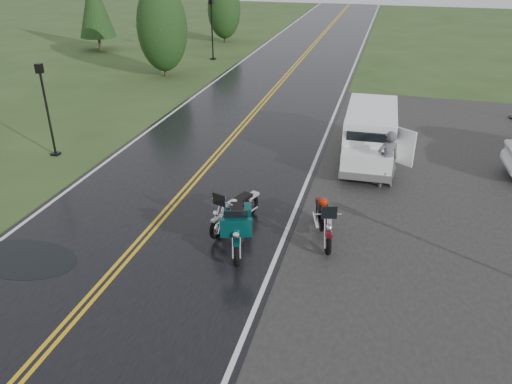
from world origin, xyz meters
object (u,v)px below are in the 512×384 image
Objects in this scene: motorcycle_teal at (236,242)px; van_white at (345,150)px; motorcycle_silver at (217,219)px; person_at_van at (387,160)px; lamp_post_far_left at (212,29)px; lamp_post_near_left at (47,111)px; motorcycle_red at (328,234)px.

motorcycle_teal is 6.57m from van_white.
motorcycle_teal is 1.14× the size of motorcycle_silver.
person_at_van is (3.48, 5.70, 0.24)m from motorcycle_teal.
lamp_post_far_left reaches higher than motorcycle_silver.
person_at_van is 21.64m from lamp_post_far_left.
lamp_post_near_left is at bearing -21.08° from person_at_van.
lamp_post_far_left is (-10.94, 17.18, 1.06)m from van_white.
motorcycle_red is 2.43m from motorcycle_teal.
van_white is at bearing -57.52° from lamp_post_far_left.
lamp_post_near_left reaches higher than person_at_van.
motorcycle_teal is at bearing -109.31° from van_white.
motorcycle_teal is 1.28× the size of person_at_van.
van_white is (2.04, 6.24, 0.24)m from motorcycle_teal.
motorcycle_silver is at bearing 164.62° from motorcycle_red.
motorcycle_silver is 1.12× the size of person_at_van.
lamp_post_near_left is (-8.13, 4.23, 1.13)m from motorcycle_silver.
motorcycle_teal is at bearing -31.78° from motorcycle_silver.
lamp_post_near_left is at bearing 171.46° from motorcycle_silver.
motorcycle_silver is 9.24m from lamp_post_near_left.
motorcycle_silver is 23.79m from lamp_post_far_left.
motorcycle_red is 0.89× the size of motorcycle_teal.
motorcycle_red is 0.55× the size of lamp_post_far_left.
lamp_post_far_left reaches higher than motorcycle_red.
van_white is 1.23× the size of lamp_post_far_left.
lamp_post_near_left is (-12.49, -0.40, 0.80)m from person_at_van.
motorcycle_red reaches higher than motorcycle_silver.
motorcycle_teal is 0.71× the size of lamp_post_near_left.
motorcycle_silver is 0.44× the size of van_white.
motorcycle_teal is at bearing 35.66° from person_at_van.
motorcycle_red is at bearing 19.33° from motorcycle_silver.
person_at_van is 12.53m from lamp_post_near_left.
motorcycle_silver is at bearing -70.27° from lamp_post_far_left.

